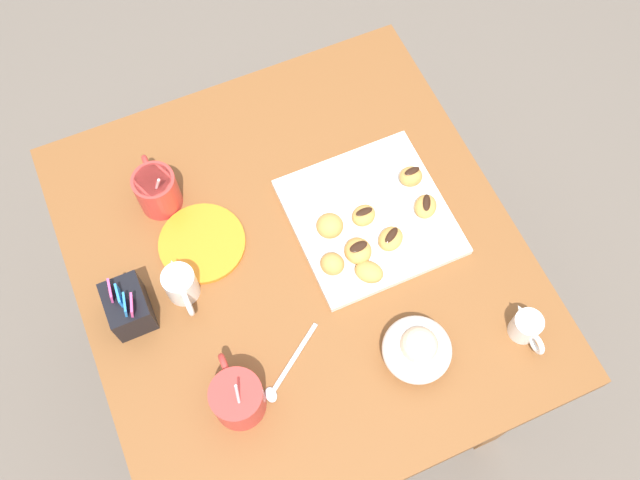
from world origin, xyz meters
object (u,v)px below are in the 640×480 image
ice_cream_bowl (417,349)px  coffee_mug_red_right (157,189)px  chocolate_sauce_pitcher (527,326)px  beignet_3 (391,239)px  sugar_caddy (128,307)px  coffee_mug_red_left (237,398)px  beignet_6 (332,264)px  cream_pitcher_white (181,285)px  saucer_orange_left (202,243)px  beignet_7 (411,176)px  beignet_4 (426,206)px  dining_table (301,284)px  pastry_plate_square (370,217)px  beignet_2 (358,251)px  beignet_5 (364,215)px  beignet_0 (369,272)px  beignet_1 (330,226)px

ice_cream_bowl → coffee_mug_red_right: bearing=33.5°
chocolate_sauce_pitcher → beignet_3: chocolate_sauce_pitcher is taller
sugar_caddy → coffee_mug_red_left: bearing=-152.4°
beignet_6 → beignet_3: bearing=-87.9°
cream_pitcher_white → saucer_orange_left: 0.11m
saucer_orange_left → beignet_7: beignet_7 is taller
sugar_caddy → beignet_4: sugar_caddy is taller
dining_table → saucer_orange_left: (0.10, 0.16, 0.15)m
coffee_mug_red_right → beignet_3: coffee_mug_red_right is taller
ice_cream_bowl → beignet_4: 0.28m
pastry_plate_square → coffee_mug_red_left: 0.43m
dining_table → saucer_orange_left: bearing=58.1°
coffee_mug_red_left → chocolate_sauce_pitcher: 0.52m
dining_table → beignet_2: 0.21m
beignet_6 → beignet_7: same height
pastry_plate_square → cream_pitcher_white: size_ratio=2.79×
dining_table → sugar_caddy: sugar_caddy is taller
sugar_caddy → beignet_2: size_ratio=2.00×
ice_cream_bowl → beignet_5: (0.28, -0.03, -0.01)m
coffee_mug_red_right → chocolate_sauce_pitcher: bearing=-135.2°
beignet_6 → beignet_0: bearing=-125.4°
coffee_mug_red_left → beignet_5: (0.23, -0.34, -0.02)m
sugar_caddy → beignet_6: (-0.07, -0.37, -0.01)m
saucer_orange_left → sugar_caddy: bearing=116.9°
cream_pitcher_white → pastry_plate_square: bearing=-89.9°
sugar_caddy → beignet_6: bearing=-100.5°
coffee_mug_red_left → beignet_0: (0.12, -0.30, -0.02)m
cream_pitcher_white → beignet_6: bearing=-104.9°
beignet_2 → beignet_6: (-0.01, 0.05, 0.00)m
beignet_5 → chocolate_sauce_pitcher: bearing=-151.5°
pastry_plate_square → beignet_6: size_ratio=6.46×
beignet_0 → beignet_4: 0.18m
ice_cream_bowl → beignet_2: (0.21, 0.01, -0.01)m
saucer_orange_left → beignet_3: beignet_3 is taller
pastry_plate_square → saucer_orange_left: pastry_plate_square is taller
sugar_caddy → beignet_5: sugar_caddy is taller
dining_table → pastry_plate_square: size_ratio=3.01×
sugar_caddy → beignet_5: size_ratio=2.19×
beignet_3 → chocolate_sauce_pitcher: bearing=-149.8°
saucer_orange_left → beignet_6: beignet_6 is taller
beignet_6 → sugar_caddy: bearing=79.5°
coffee_mug_red_left → beignet_6: size_ratio=3.07×
cream_pitcher_white → beignet_4: 0.48m
coffee_mug_red_left → ice_cream_bowl: bearing=-97.9°
dining_table → beignet_0: bearing=-132.0°
ice_cream_bowl → saucer_orange_left: ice_cream_bowl is taller
chocolate_sauce_pitcher → sugar_caddy: bearing=63.7°
beignet_4 → beignet_3: bearing=110.8°
beignet_1 → beignet_6: same height
beignet_3 → coffee_mug_red_right: bearing=54.1°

